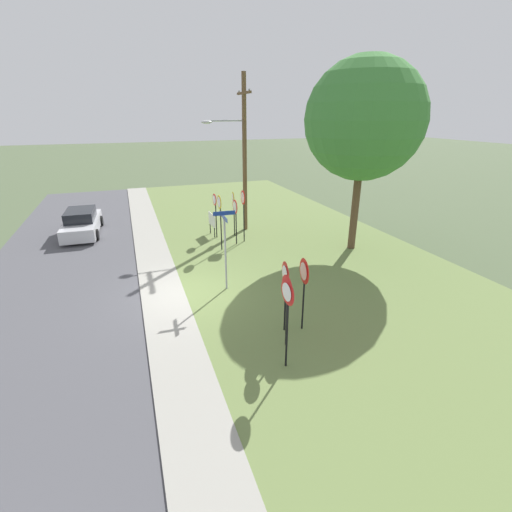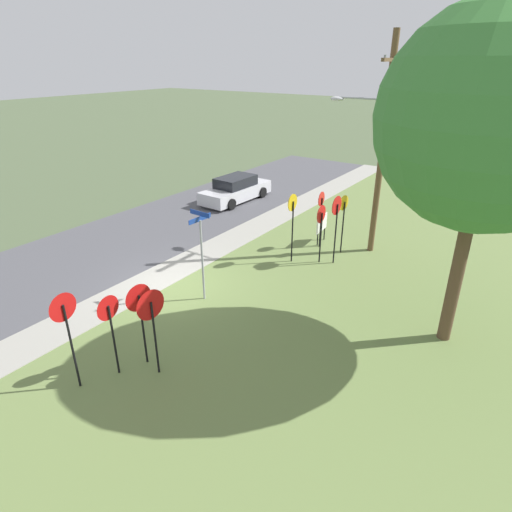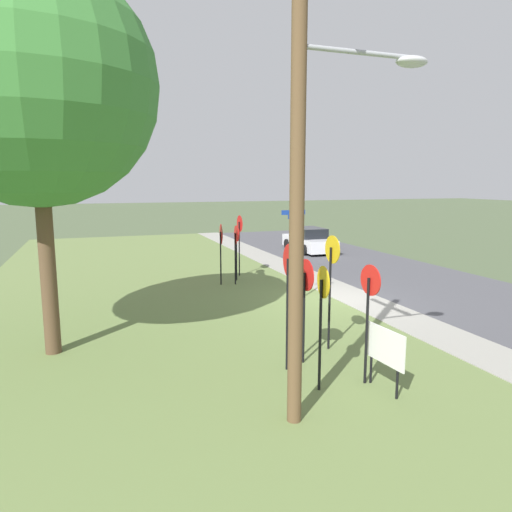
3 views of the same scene
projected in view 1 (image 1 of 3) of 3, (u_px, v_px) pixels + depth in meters
The scene contains 18 objects.
ground_plane at pixel (185, 295), 13.59m from camera, with size 160.00×160.00×0.00m, color #4C5B3D.
road_asphalt at pixel (43, 317), 12.08m from camera, with size 44.00×6.40×0.01m, color #4C4C51.
sidewalk_strip at pixel (164, 297), 13.32m from camera, with size 44.00×1.60×0.06m, color #99968C.
grass_median at pixel (324, 272), 15.46m from camera, with size 44.00×12.00×0.04m, color olive.
stop_sign_near_left at pixel (235, 212), 18.11m from camera, with size 0.70×0.09×2.34m.
stop_sign_near_right at pixel (220, 211), 17.21m from camera, with size 0.66×0.09×2.76m.
stop_sign_far_left at pixel (243, 205), 18.37m from camera, with size 0.73×0.10×2.73m.
stop_sign_far_center at pixel (233, 205), 19.38m from camera, with size 0.61×0.12×2.44m.
stop_sign_far_right at pixel (215, 207), 19.10m from camera, with size 0.61×0.11×2.41m.
yield_sign_near_left at pixel (287, 295), 9.97m from camera, with size 0.65×0.10×2.25m.
yield_sign_near_right at pixel (304, 278), 10.71m from camera, with size 0.80×0.13×2.40m.
yield_sign_far_left at pixel (287, 303), 8.97m from camera, with size 0.71×0.11×2.60m.
yield_sign_far_right at pixel (285, 281), 10.65m from camera, with size 0.74×0.13×2.33m.
street_name_post at pixel (225, 244), 13.30m from camera, with size 0.96×0.82×3.10m.
utility_pole at pixel (242, 150), 19.40m from camera, with size 2.10×2.42×8.34m.
notice_board at pixel (212, 221), 19.75m from camera, with size 1.10×0.12×1.25m.
oak_tree_left at pixel (364, 120), 15.96m from camera, with size 5.36×5.36×8.77m.
parked_hatchback_near at pixel (82, 223), 20.18m from camera, with size 4.62×2.03×1.39m.
Camera 1 is at (12.27, -1.55, 6.41)m, focal length 25.12 mm.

